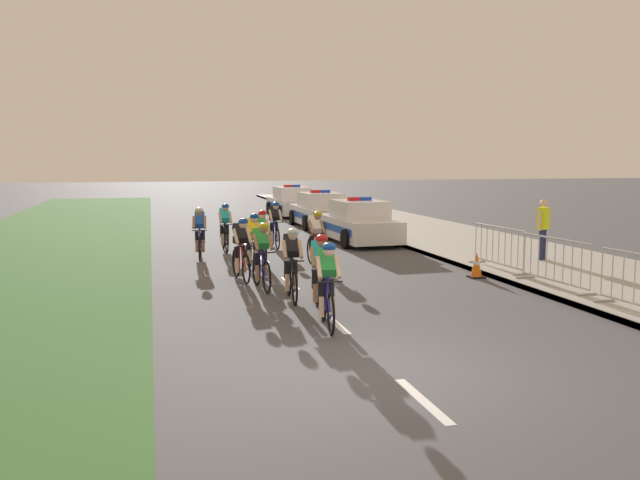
# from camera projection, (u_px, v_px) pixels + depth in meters

# --- Properties ---
(ground_plane) EXTENTS (160.00, 160.00, 0.00)m
(ground_plane) POSITION_uv_depth(u_px,v_px,m) (391.00, 373.00, 9.23)
(ground_plane) COLOR #4C4C51
(sidewalk_slab) EXTENTS (4.98, 60.00, 0.12)m
(sidewalk_slab) POSITION_uv_depth(u_px,v_px,m) (450.00, 238.00, 24.49)
(sidewalk_slab) COLOR #A3A099
(sidewalk_slab) RESTS_ON ground
(kerb_edge) EXTENTS (0.16, 60.00, 0.13)m
(kerb_edge) POSITION_uv_depth(u_px,v_px,m) (388.00, 239.00, 23.90)
(kerb_edge) COLOR #9E9E99
(kerb_edge) RESTS_ON ground
(grass_verge) EXTENTS (7.00, 60.00, 0.01)m
(grass_verge) POSITION_uv_depth(u_px,v_px,m) (36.00, 252.00, 21.11)
(grass_verge) COLOR #3D7033
(grass_verge) RESTS_ON ground
(lane_markings_centre) EXTENTS (0.14, 17.60, 0.01)m
(lane_markings_centre) POSITION_uv_depth(u_px,v_px,m) (290.00, 283.00, 15.87)
(lane_markings_centre) COLOR white
(lane_markings_centre) RESTS_ON ground
(cyclist_lead) EXTENTS (0.46, 1.72, 1.56)m
(cyclist_lead) POSITION_uv_depth(u_px,v_px,m) (327.00, 283.00, 11.55)
(cyclist_lead) COLOR black
(cyclist_lead) RESTS_ON ground
(cyclist_second) EXTENTS (0.45, 1.72, 1.56)m
(cyclist_second) POSITION_uv_depth(u_px,v_px,m) (320.00, 272.00, 12.74)
(cyclist_second) COLOR black
(cyclist_second) RESTS_ON ground
(cyclist_third) EXTENTS (0.44, 1.72, 1.56)m
(cyclist_third) POSITION_uv_depth(u_px,v_px,m) (292.00, 263.00, 13.81)
(cyclist_third) COLOR black
(cyclist_third) RESTS_ON ground
(cyclist_fourth) EXTENTS (0.44, 1.72, 1.56)m
(cyclist_fourth) POSITION_uv_depth(u_px,v_px,m) (261.00, 255.00, 14.99)
(cyclist_fourth) COLOR black
(cyclist_fourth) RESTS_ON ground
(cyclist_fifth) EXTENTS (0.45, 1.72, 1.56)m
(cyclist_fifth) POSITION_uv_depth(u_px,v_px,m) (241.00, 248.00, 16.09)
(cyclist_fifth) COLOR black
(cyclist_fifth) RESTS_ON ground
(cyclist_sixth) EXTENTS (0.43, 1.72, 1.56)m
(cyclist_sixth) POSITION_uv_depth(u_px,v_px,m) (253.00, 241.00, 17.47)
(cyclist_sixth) COLOR black
(cyclist_sixth) RESTS_ON ground
(cyclist_seventh) EXTENTS (0.42, 1.72, 1.56)m
(cyclist_seventh) POSITION_uv_depth(u_px,v_px,m) (261.00, 236.00, 18.55)
(cyclist_seventh) COLOR black
(cyclist_seventh) RESTS_ON ground
(cyclist_eighth) EXTENTS (0.42, 1.72, 1.56)m
(cyclist_eighth) POSITION_uv_depth(u_px,v_px,m) (315.00, 238.00, 18.27)
(cyclist_eighth) COLOR black
(cyclist_eighth) RESTS_ON ground
(cyclist_ninth) EXTENTS (0.45, 1.72, 1.56)m
(cyclist_ninth) POSITION_uv_depth(u_px,v_px,m) (200.00, 232.00, 19.61)
(cyclist_ninth) COLOR black
(cyclist_ninth) RESTS_ON ground
(cyclist_tenth) EXTENTS (0.42, 1.72, 1.56)m
(cyclist_tenth) POSITION_uv_depth(u_px,v_px,m) (275.00, 224.00, 22.04)
(cyclist_tenth) COLOR black
(cyclist_tenth) RESTS_ON ground
(cyclist_eleventh) EXTENTS (0.42, 1.72, 1.56)m
(cyclist_eleventh) POSITION_uv_depth(u_px,v_px,m) (225.00, 227.00, 21.22)
(cyclist_eleventh) COLOR black
(cyclist_eleventh) RESTS_ON ground
(police_car_nearest) EXTENTS (2.11, 4.46, 1.59)m
(police_car_nearest) POSITION_uv_depth(u_px,v_px,m) (358.00, 223.00, 23.42)
(police_car_nearest) COLOR white
(police_car_nearest) RESTS_ON ground
(police_car_second) EXTENTS (2.01, 4.41, 1.59)m
(police_car_second) POSITION_uv_depth(u_px,v_px,m) (320.00, 211.00, 28.74)
(police_car_second) COLOR white
(police_car_second) RESTS_ON ground
(police_car_third) EXTENTS (2.08, 4.44, 1.59)m
(police_car_third) POSITION_uv_depth(u_px,v_px,m) (292.00, 203.00, 34.47)
(police_car_third) COLOR white
(police_car_third) RESTS_ON ground
(crowd_barrier_middle) EXTENTS (0.65, 2.32, 1.07)m
(crowd_barrier_middle) POSITION_uv_depth(u_px,v_px,m) (555.00, 262.00, 14.82)
(crowd_barrier_middle) COLOR #B7BABF
(crowd_barrier_middle) RESTS_ON sidewalk_slab
(crowd_barrier_rear) EXTENTS (0.61, 2.32, 1.07)m
(crowd_barrier_rear) POSITION_uv_depth(u_px,v_px,m) (499.00, 248.00, 17.25)
(crowd_barrier_rear) COLOR #B7BABF
(crowd_barrier_rear) RESTS_ON sidewalk_slab
(traffic_cone_near) EXTENTS (0.36, 0.36, 0.64)m
(traffic_cone_near) POSITION_uv_depth(u_px,v_px,m) (477.00, 265.00, 16.55)
(traffic_cone_near) COLOR black
(traffic_cone_near) RESTS_ON ground
(spectator_closest) EXTENTS (0.47, 0.39, 1.68)m
(spectator_closest) POSITION_uv_depth(u_px,v_px,m) (543.00, 225.00, 18.65)
(spectator_closest) COLOR #23284C
(spectator_closest) RESTS_ON sidewalk_slab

